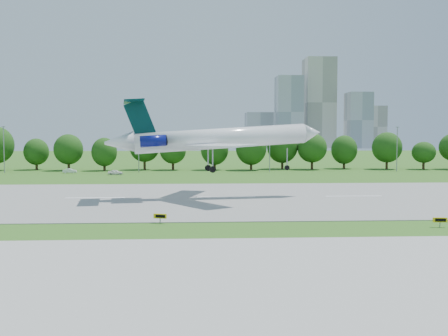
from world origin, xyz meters
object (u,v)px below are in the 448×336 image
service_vehicle_a (70,171)px  service_vehicle_b (115,172)px  taxi_sign_left (160,216)px  airliner (211,138)px

service_vehicle_a → service_vehicle_b: (12.89, -6.77, 0.04)m
taxi_sign_left → service_vehicle_b: 73.18m
taxi_sign_left → service_vehicle_a: (-29.25, 78.10, -0.18)m
airliner → service_vehicle_b: airliner is taller
airliner → service_vehicle_a: bearing=113.4°
airliner → taxi_sign_left: size_ratio=23.24×
airliner → service_vehicle_a: (-35.35, 55.69, -8.57)m
taxi_sign_left → service_vehicle_a: size_ratio=0.41×
taxi_sign_left → service_vehicle_a: service_vehicle_a is taller
service_vehicle_a → airliner: bearing=-156.4°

